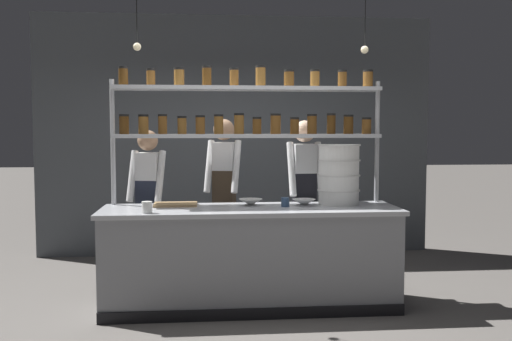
{
  "coord_description": "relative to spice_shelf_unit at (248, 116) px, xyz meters",
  "views": [
    {
      "loc": [
        -0.42,
        -5.13,
        1.63
      ],
      "look_at": [
        0.07,
        0.2,
        1.24
      ],
      "focal_mm": 40.0,
      "sensor_mm": 36.0,
      "label": 1
    }
  ],
  "objects": [
    {
      "name": "container_stack",
      "position": [
        0.85,
        -0.19,
        -0.55
      ],
      "size": [
        0.4,
        0.4,
        0.57
      ],
      "color": "white",
      "rests_on": "prep_counter"
    },
    {
      "name": "cutting_board",
      "position": [
        -0.69,
        -0.14,
        -0.82
      ],
      "size": [
        0.4,
        0.26,
        0.02
      ],
      "color": "#A88456",
      "rests_on": "prep_counter"
    },
    {
      "name": "pendant_light_row",
      "position": [
        0.02,
        -0.33,
        0.64
      ],
      "size": [
        2.11,
        0.07,
        0.72
      ],
      "color": "black"
    },
    {
      "name": "serving_cup_by_board",
      "position": [
        0.32,
        -0.3,
        -0.79
      ],
      "size": [
        0.08,
        0.08,
        0.09
      ],
      "color": "#334C70",
      "rests_on": "prep_counter"
    },
    {
      "name": "prep_counter",
      "position": [
        -0.0,
        -0.33,
        -1.3
      ],
      "size": [
        2.71,
        0.76,
        0.92
      ],
      "color": "gray",
      "rests_on": "ground_plane"
    },
    {
      "name": "ground_plane",
      "position": [
        -0.0,
        -0.33,
        -1.76
      ],
      "size": [
        40.0,
        40.0,
        0.0
      ],
      "primitive_type": "plane",
      "color": "slate"
    },
    {
      "name": "chef_right",
      "position": [
        0.59,
        0.23,
        -0.76
      ],
      "size": [
        0.37,
        0.3,
        1.72
      ],
      "rotation": [
        0.0,
        0.0,
        0.04
      ],
      "color": "black",
      "rests_on": "ground_plane"
    },
    {
      "name": "chef_left",
      "position": [
        -0.99,
        0.33,
        -0.83
      ],
      "size": [
        0.4,
        0.33,
        1.62
      ],
      "rotation": [
        0.0,
        0.0,
        -0.23
      ],
      "color": "black",
      "rests_on": "ground_plane"
    },
    {
      "name": "prep_bowl_near_left",
      "position": [
        0.01,
        -0.18,
        -0.81
      ],
      "size": [
        0.22,
        0.22,
        0.06
      ],
      "color": "silver",
      "rests_on": "prep_counter"
    },
    {
      "name": "prep_bowl_center_front",
      "position": [
        0.51,
        -0.23,
        -0.81
      ],
      "size": [
        0.22,
        0.22,
        0.06
      ],
      "color": "white",
      "rests_on": "prep_counter"
    },
    {
      "name": "chef_center",
      "position": [
        -0.22,
        0.51,
        -0.75
      ],
      "size": [
        0.41,
        0.35,
        1.74
      ],
      "rotation": [
        0.0,
        0.0,
        -0.28
      ],
      "color": "black",
      "rests_on": "ground_plane"
    },
    {
      "name": "serving_cup_front",
      "position": [
        -0.91,
        -0.59,
        -0.79
      ],
      "size": [
        0.09,
        0.09,
        0.1
      ],
      "color": "silver",
      "rests_on": "prep_counter"
    },
    {
      "name": "spice_shelf_unit",
      "position": [
        0.0,
        0.0,
        0.0
      ],
      "size": [
        2.59,
        0.28,
        2.24
      ],
      "color": "#B7BABF",
      "rests_on": "ground_plane"
    },
    {
      "name": "back_wall",
      "position": [
        -0.0,
        1.97,
        -0.21
      ],
      "size": [
        5.11,
        0.12,
        3.09
      ],
      "primitive_type": "cube",
      "color": "#4C5156",
      "rests_on": "ground_plane"
    }
  ]
}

